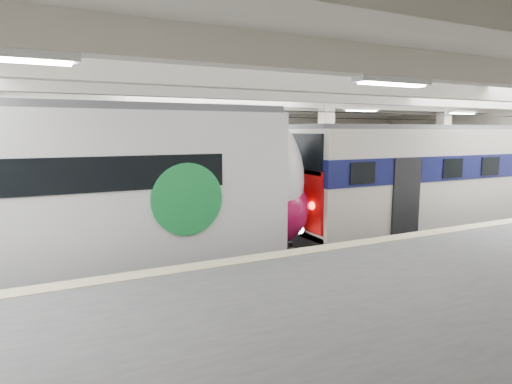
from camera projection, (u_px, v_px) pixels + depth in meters
station_hall at (277, 161)px, 11.68m from camera, size 36.00×24.00×5.75m
modern_emu at (79, 197)px, 11.18m from camera, size 14.96×3.09×4.77m
older_rer at (438, 177)px, 17.02m from camera, size 12.94×2.86×4.29m
far_train at (111, 179)px, 16.76m from camera, size 13.47×3.31×4.29m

